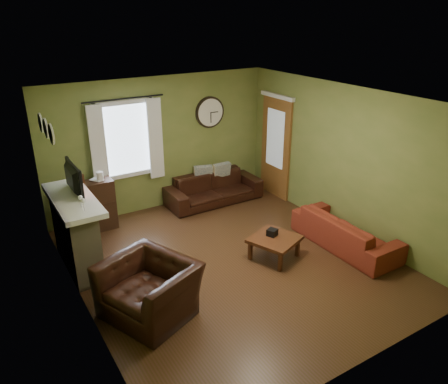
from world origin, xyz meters
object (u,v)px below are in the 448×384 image
sofa_brown (214,188)px  coffee_table (274,248)px  bookshelf (93,206)px  armchair (149,289)px  sofa_red (345,231)px

sofa_brown → coffee_table: size_ratio=2.88×
bookshelf → sofa_brown: (2.49, -0.05, -0.18)m
bookshelf → armchair: (-0.06, -2.73, -0.10)m
sofa_red → coffee_table: 1.30m
bookshelf → sofa_red: 4.46m
bookshelf → sofa_red: size_ratio=0.49×
bookshelf → armchair: bearing=-91.3°
sofa_brown → bookshelf: bearing=178.8°
sofa_brown → sofa_red: size_ratio=1.04×
coffee_table → sofa_brown: bearing=82.9°
sofa_red → armchair: 3.51m
sofa_brown → coffee_table: 2.46m
bookshelf → armchair: size_ratio=0.82×
bookshelf → coffee_table: bookshelf is taller
sofa_red → armchair: (-3.50, 0.09, 0.09)m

